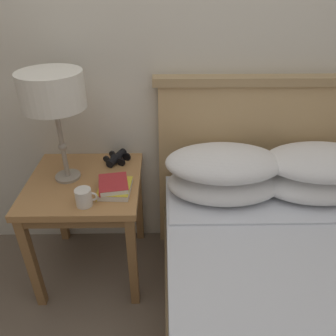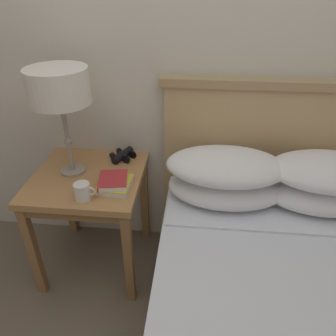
# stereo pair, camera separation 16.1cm
# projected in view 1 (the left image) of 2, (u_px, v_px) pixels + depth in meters

# --- Properties ---
(wall_back) EXTENTS (8.00, 0.06, 2.60)m
(wall_back) POSITION_uv_depth(u_px,v_px,m) (179.00, 33.00, 1.63)
(wall_back) COLOR beige
(wall_back) RESTS_ON ground_plane
(nightstand) EXTENTS (0.58, 0.58, 0.64)m
(nightstand) POSITION_uv_depth(u_px,v_px,m) (86.00, 193.00, 1.74)
(nightstand) COLOR #AD7A47
(nightstand) RESTS_ON ground_plane
(bed) EXTENTS (1.22, 2.06, 1.10)m
(bed) POSITION_uv_depth(u_px,v_px,m) (301.00, 328.00, 1.34)
(bed) COLOR olive
(bed) RESTS_ON ground_plane
(table_lamp) EXTENTS (0.29, 0.29, 0.55)m
(table_lamp) POSITION_uv_depth(u_px,v_px,m) (52.00, 93.00, 1.48)
(table_lamp) COLOR gray
(table_lamp) RESTS_ON nightstand
(book_on_nightstand) EXTENTS (0.16, 0.19, 0.03)m
(book_on_nightstand) POSITION_uv_depth(u_px,v_px,m) (115.00, 188.00, 1.61)
(book_on_nightstand) COLOR silver
(book_on_nightstand) RESTS_ON nightstand
(book_stacked_on_top) EXTENTS (0.16, 0.18, 0.03)m
(book_stacked_on_top) POSITION_uv_depth(u_px,v_px,m) (113.00, 184.00, 1.59)
(book_stacked_on_top) COLOR silver
(book_stacked_on_top) RESTS_ON book_on_nightstand
(binoculars_pair) EXTENTS (0.16, 0.16, 0.05)m
(binoculars_pair) POSITION_uv_depth(u_px,v_px,m) (117.00, 158.00, 1.85)
(binoculars_pair) COLOR black
(binoculars_pair) RESTS_ON nightstand
(coffee_mug) EXTENTS (0.10, 0.08, 0.08)m
(coffee_mug) POSITION_uv_depth(u_px,v_px,m) (84.00, 197.00, 1.50)
(coffee_mug) COLOR silver
(coffee_mug) RESTS_ON nightstand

